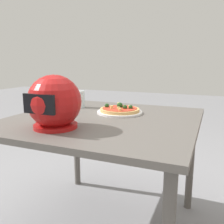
# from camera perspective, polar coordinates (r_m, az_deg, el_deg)

# --- Properties ---
(dining_table) EXTENTS (1.05, 1.04, 0.74)m
(dining_table) POSITION_cam_1_polar(r_m,az_deg,el_deg) (1.44, -1.95, -4.41)
(dining_table) COLOR #5B5651
(dining_table) RESTS_ON ground
(pizza_plate) EXTENTS (0.29, 0.29, 0.01)m
(pizza_plate) POSITION_cam_1_polar(r_m,az_deg,el_deg) (1.55, 1.81, -0.04)
(pizza_plate) COLOR white
(pizza_plate) RESTS_ON dining_table
(pizza) EXTENTS (0.25, 0.25, 0.05)m
(pizza) POSITION_cam_1_polar(r_m,az_deg,el_deg) (1.54, 1.82, 0.65)
(pizza) COLOR tan
(pizza) RESTS_ON pizza_plate
(motorcycle_helmet) EXTENTS (0.26, 0.26, 0.26)m
(motorcycle_helmet) POSITION_cam_1_polar(r_m,az_deg,el_deg) (1.21, -13.26, 2.08)
(motorcycle_helmet) COLOR #B21414
(motorcycle_helmet) RESTS_ON dining_table
(drinking_glass) EXTENTS (0.07, 0.07, 0.12)m
(drinking_glass) POSITION_cam_1_polar(r_m,az_deg,el_deg) (1.75, -7.51, 2.99)
(drinking_glass) COLOR silver
(drinking_glass) RESTS_ON dining_table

